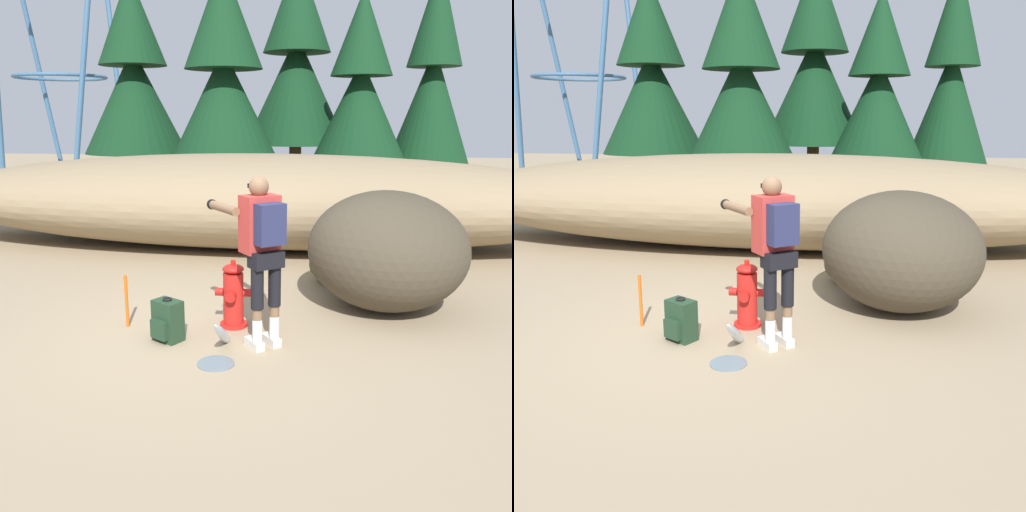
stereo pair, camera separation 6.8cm
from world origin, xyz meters
TOP-DOWN VIEW (x-y plane):
  - ground_plane at (0.00, 0.00)m, footprint 56.00×56.00m
  - dirt_embankment at (0.00, 4.43)m, footprint 12.60×3.20m
  - fire_hydrant at (0.21, 0.36)m, footprint 0.41×0.36m
  - hydrant_water_jet at (0.21, -0.28)m, footprint 0.36×1.06m
  - utility_worker at (0.58, -0.12)m, footprint 0.90×1.01m
  - spare_backpack at (-0.41, -0.14)m, footprint 0.36×0.36m
  - boulder_large at (1.95, 1.26)m, footprint 2.64×2.68m
  - boulder_mid at (1.38, 2.20)m, footprint 0.87×0.75m
  - boulder_small at (1.84, 2.46)m, footprint 0.66×0.59m
  - pine_tree_far_left at (-3.98, 9.37)m, footprint 2.75×2.75m
  - pine_tree_left at (-1.31, 8.00)m, footprint 2.85×2.85m
  - pine_tree_center at (0.27, 10.11)m, footprint 2.76×2.76m
  - pine_tree_right at (1.92, 8.99)m, footprint 2.33×2.33m
  - pine_tree_far_right at (3.79, 9.99)m, footprint 2.14×2.14m
  - survey_stake at (-0.97, 0.19)m, footprint 0.04×0.04m

SIDE VIEW (x-z plane):
  - ground_plane at x=0.00m, z-range -0.04..0.00m
  - hydrant_water_jet at x=0.21m, z-range -0.22..0.43m
  - spare_backpack at x=-0.41m, z-range -0.02..0.45m
  - boulder_small at x=1.84m, z-range 0.00..0.49m
  - boulder_mid at x=1.38m, z-range 0.00..0.55m
  - survey_stake at x=-0.97m, z-range 0.00..0.60m
  - fire_hydrant at x=0.21m, z-range -0.03..0.74m
  - boulder_large at x=1.95m, z-range 0.00..1.45m
  - dirt_embankment at x=0.00m, z-range 0.00..1.67m
  - utility_worker at x=0.58m, z-range 0.24..1.98m
  - pine_tree_right at x=1.92m, z-range 0.27..5.55m
  - pine_tree_left at x=-1.31m, z-range 0.12..5.84m
  - pine_tree_far_right at x=3.79m, z-range 0.10..6.13m
  - pine_tree_far_left at x=-3.98m, z-range 0.28..6.14m
  - pine_tree_center at x=0.27m, z-range 0.37..6.68m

